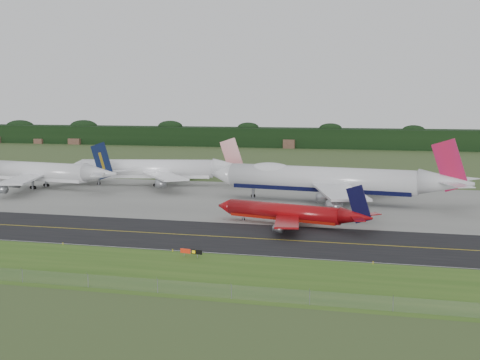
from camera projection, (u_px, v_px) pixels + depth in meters
name	position (u px, v px, depth m)	size (l,w,h in m)	color
ground	(212.00, 232.00, 152.21)	(600.00, 600.00, 0.00)	#385427
grass_verge	(154.00, 270.00, 118.62)	(400.00, 30.00, 0.01)	#345D1B
taxiway	(207.00, 236.00, 148.37)	(400.00, 32.00, 0.02)	black
apron	(262.00, 200.00, 201.15)	(400.00, 78.00, 0.01)	slate
taxiway_centreline	(207.00, 236.00, 148.37)	(400.00, 0.40, 0.00)	gold
taxiway_edge_line	(183.00, 251.00, 133.49)	(400.00, 0.25, 0.00)	silver
perimeter_fence	(122.00, 283.00, 106.01)	(320.00, 0.10, 320.00)	slate
horizon_treeline	(342.00, 139.00, 414.28)	(700.00, 25.00, 12.00)	black
jet_ba_747	(330.00, 180.00, 195.32)	(78.32, 64.32, 19.70)	silver
jet_red_737	(292.00, 213.00, 160.21)	(40.32, 32.17, 11.04)	maroon
jet_navy_gold	(39.00, 172.00, 228.14)	(63.77, 55.00, 16.47)	silver
jet_star_tail	(157.00, 169.00, 234.65)	(63.78, 52.47, 16.94)	white
taxiway_sign	(191.00, 252.00, 128.20)	(4.59, 0.85, 1.54)	slate
edge_marker_left	(63.00, 244.00, 139.15)	(0.16, 0.16, 0.50)	yellow
edge_marker_center	(173.00, 250.00, 132.96)	(0.16, 0.16, 0.50)	yellow
edge_marker_right	(373.00, 263.00, 122.99)	(0.16, 0.16, 0.50)	yellow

